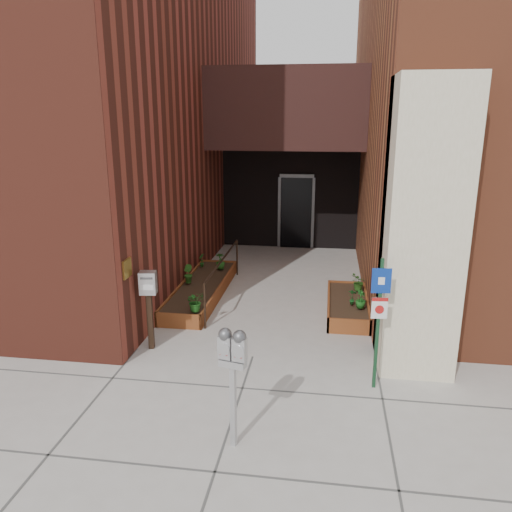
% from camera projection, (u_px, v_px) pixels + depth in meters
% --- Properties ---
extents(ground, '(80.00, 80.00, 0.00)m').
position_uv_depth(ground, '(253.00, 357.00, 8.23)').
color(ground, '#9E9991').
rests_on(ground, ground).
extents(architecture, '(20.00, 14.60, 10.00)m').
position_uv_depth(architecture, '(284.00, 72.00, 13.47)').
color(architecture, maroon).
rests_on(architecture, ground).
extents(planter_left, '(0.90, 3.60, 0.30)m').
position_uv_depth(planter_left, '(202.00, 290.00, 10.98)').
color(planter_left, brown).
rests_on(planter_left, ground).
extents(planter_right, '(0.80, 2.20, 0.30)m').
position_uv_depth(planter_right, '(347.00, 306.00, 10.07)').
color(planter_right, brown).
rests_on(planter_right, ground).
extents(handrail, '(0.04, 3.34, 0.90)m').
position_uv_depth(handrail, '(223.00, 265.00, 10.70)').
color(handrail, black).
rests_on(handrail, ground).
extents(parking_meter, '(0.35, 0.19, 1.51)m').
position_uv_depth(parking_meter, '(233.00, 357.00, 5.71)').
color(parking_meter, '#ADADB0').
rests_on(parking_meter, ground).
extents(sign_post, '(0.27, 0.07, 1.96)m').
position_uv_depth(sign_post, '(379.00, 311.00, 6.98)').
color(sign_post, '#163E22').
rests_on(sign_post, ground).
extents(payment_dropbox, '(0.30, 0.24, 1.37)m').
position_uv_depth(payment_dropbox, '(149.00, 294.00, 8.28)').
color(payment_dropbox, black).
rests_on(payment_dropbox, ground).
extents(shrub_left_a, '(0.49, 0.49, 0.38)m').
position_uv_depth(shrub_left_a, '(196.00, 301.00, 9.32)').
color(shrub_left_a, '#1B5217').
rests_on(shrub_left_a, planter_left).
extents(shrub_left_b, '(0.31, 0.31, 0.40)m').
position_uv_depth(shrub_left_b, '(188.00, 274.00, 10.92)').
color(shrub_left_b, '#255919').
rests_on(shrub_left_b, planter_left).
extents(shrub_left_c, '(0.24, 0.24, 0.39)m').
position_uv_depth(shrub_left_c, '(220.00, 261.00, 11.90)').
color(shrub_left_c, '#1D5418').
rests_on(shrub_left_c, planter_left).
extents(shrub_left_d, '(0.23, 0.23, 0.33)m').
position_uv_depth(shrub_left_d, '(202.00, 260.00, 12.08)').
color(shrub_left_d, '#1C5919').
rests_on(shrub_left_d, planter_left).
extents(shrub_right_a, '(0.27, 0.27, 0.35)m').
position_uv_depth(shrub_right_a, '(361.00, 299.00, 9.48)').
color(shrub_right_a, '#195719').
rests_on(shrub_right_a, planter_right).
extents(shrub_right_b, '(0.20, 0.20, 0.31)m').
position_uv_depth(shrub_right_b, '(352.00, 297.00, 9.65)').
color(shrub_right_b, '#17511B').
rests_on(shrub_right_b, planter_right).
extents(shrub_right_c, '(0.41, 0.41, 0.35)m').
position_uv_depth(shrub_right_c, '(358.00, 282.00, 10.43)').
color(shrub_right_c, '#235217').
rests_on(shrub_right_c, planter_right).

